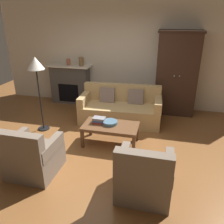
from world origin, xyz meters
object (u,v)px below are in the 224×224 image
Objects in this scene: armoire at (177,74)px; coffee_table at (111,127)px; armchair_near_right at (144,177)px; couch at (120,109)px; mantel_vase_bronze at (81,61)px; book_stack at (99,120)px; mantel_vase_terracotta at (69,62)px; floor_lamp at (36,68)px; fireplace at (70,84)px; armchair_near_left at (32,157)px; fruit_bowl at (110,122)px.

coffee_table is at bearing -122.15° from armoire.
coffee_table is 1.25× the size of armchair_near_right.
mantel_vase_bronze reaches higher than couch.
book_stack is 2.57m from mantel_vase_terracotta.
mantel_vase_bronze is 0.14× the size of floor_lamp.
fireplace is 1.98m from floor_lamp.
armchair_near_left is at bearing -125.34° from armoire.
book_stack reaches higher than coffee_table.
fireplace is 4.18m from armchair_near_right.
armchair_near_right reaches higher than book_stack.
armoire reaches higher than armchair_near_right.
fireplace is 2.48m from book_stack.
mantel_vase_terracotta is (-2.95, 0.06, 0.15)m from armoire.
book_stack is 2.39m from mantel_vase_bronze.
armchair_near_left reaches higher than coffee_table.
armchair_near_right is at bearing -57.75° from coffee_table.
book_stack is at bearing -127.71° from armoire.
mantel_vase_bronze is at bearing -2.70° from fireplace.
book_stack is at bearing 179.88° from fruit_bowl.
couch reaches higher than fruit_bowl.
armoire is at bearing -1.51° from fireplace.
mantel_vase_terracotta is (-1.69, 0.93, 0.89)m from couch.
mantel_vase_bronze is at bearing 122.85° from armchair_near_right.
armchair_near_left reaches higher than fruit_bowl.
fruit_bowl is at bearing -7.68° from floor_lamp.
armoire reaches higher than mantel_vase_bronze.
armoire is 2.95m from mantel_vase_terracotta.
fireplace is 0.60× the size of armoire.
coffee_table is 6.26× the size of mantel_vase_terracotta.
book_stack is at bearing -53.91° from fireplace.
couch is 2.23× the size of armchair_near_right.
fireplace is 4.15× the size of fruit_bowl.
floor_lamp is at bearing 171.12° from book_stack.
armchair_near_left is (-2.26, -3.18, -0.74)m from armoire.
mantel_vase_terracotta is (-1.69, 1.99, 0.76)m from fruit_bowl.
floor_lamp reaches higher than coffee_table.
coffee_table is 1.58m from armchair_near_left.
coffee_table is 1.25× the size of armchair_near_left.
floor_lamp is (0.05, -1.78, 0.86)m from fireplace.
fireplace reaches higher than armchair_near_left.
fireplace is at bearing 126.09° from book_stack.
mantel_vase_terracotta reaches higher than armchair_near_right.
armchair_near_right is (1.82, -0.07, 0.00)m from armchair_near_left.
coffee_table is at bearing 49.96° from armchair_near_left.
couch is 6.46× the size of fruit_bowl.
fireplace reaches higher than book_stack.
armchair_near_left is (-0.99, -2.31, -0.00)m from couch.
armoire is 3.38m from floor_lamp.
armoire is 1.91× the size of coffee_table.
armchair_near_right is at bearing -52.75° from mantel_vase_terracotta.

